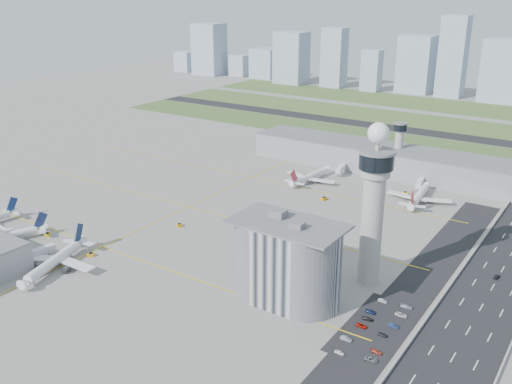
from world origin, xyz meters
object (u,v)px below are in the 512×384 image
Objects in this scene: tug_0 at (42,228)px; car_lot_4 at (371,312)px; car_lot_6 at (371,359)px; admin_building at (287,262)px; car_lot_1 at (346,339)px; car_lot_7 at (377,352)px; car_lot_11 at (407,307)px; jet_bridge_far_1 at (421,182)px; car_hw_1 at (497,277)px; car_lot_2 at (361,326)px; jet_bridge_far_0 at (344,167)px; car_lot_5 at (383,301)px; airplane_near_b at (1,232)px; airplane_far_a at (311,172)px; secondary_tower at (399,143)px; tug_3 at (179,225)px; airplane_far_b at (420,191)px; control_tower at (374,198)px; car_lot_10 at (401,315)px; tug_2 at (91,254)px; tug_4 at (324,198)px; car_lot_3 at (368,319)px; car_lot_8 at (383,335)px; car_lot_9 at (393,326)px; jet_bridge_near_2 at (24,260)px; tug_5 at (405,193)px; airplane_near_c at (53,256)px; car_lot_0 at (339,352)px; tug_1 at (48,234)px.

tug_0 is 0.94× the size of car_lot_4.
admin_building is at bearing 58.81° from car_lot_6.
car_lot_7 is at bearing -97.91° from car_lot_1.
admin_building reaches higher than car_lot_11.
jet_bridge_far_1 is 112.39m from car_hw_1.
car_lot_11 is at bearing -19.03° from car_lot_2.
jet_bridge_far_0 is 158.95m from car_lot_5.
car_lot_11 is at bearing -20.51° from car_lot_1.
car_lot_7 is (174.90, 17.20, -5.04)m from airplane_near_b.
airplane_far_a is at bearing 26.93° from car_lot_6.
jet_bridge_far_0 is at bearing -147.26° from secondary_tower.
airplane_far_b is at bearing -3.60° from tug_3.
control_tower is 14.33× the size of car_lot_10.
tug_2 is 1.01× the size of tug_3.
tug_4 reaches higher than car_lot_4.
car_lot_11 is at bearing -40.47° from car_lot_4.
car_lot_11 reaches higher than car_hw_1.
car_lot_3 is 1.04× the size of car_lot_4.
secondary_tower is 9.57× the size of car_lot_8.
tug_0 reaches higher than car_lot_11.
airplane_near_b is at bearing -114.23° from tug_0.
airplane_near_b is 163.48m from tug_4.
tug_2 is 131.74m from car_lot_9.
tug_5 is (102.33, 173.96, -1.95)m from jet_bridge_near_2.
admin_building is 91.90m from tug_2.
tug_3 is 113.48m from car_lot_3.
car_lot_1 is 1.03× the size of car_hw_1.
airplane_far_a reaches higher than car_lot_9.
car_lot_10 is (173.68, 42.48, -4.97)m from airplane_near_b.
airplane_near_c is at bearing 97.04° from car_lot_1.
airplane_near_c reaches higher than car_lot_1.
car_lot_0 is at bearing 128.34° from car_lot_7.
car_lot_10 is (9.97, 24.30, -0.03)m from car_lot_1.
tug_3 is 83.57m from tug_4.
tug_5 is at bearing 14.36° from car_lot_0.
car_hw_1 is at bearing -18.84° from car_lot_8.
admin_building is at bearing 109.42° from car_lot_11.
jet_bridge_far_1 is 4.59× the size of tug_1.
car_lot_7 is at bearing -36.27° from tug_4.
tug_2 is 122.55m from car_lot_3.
car_lot_1 is at bearing -21.92° from admin_building.
jet_bridge_far_0 is (-49.99, 154.00, -12.45)m from admin_building.
car_lot_11 is at bearing 23.67° from jet_bridge_far_0.
airplane_near_c reaches higher than airplane_far_a.
tug_4 is 0.85× the size of car_lot_4.
car_lot_3 is (53.76, -169.01, -18.22)m from secondary_tower.
car_lot_2 is 16.80m from car_lot_10.
airplane_near_c is 13.05× the size of car_lot_0.
airplane_far_b is at bearing -55.91° from secondary_tower.
jet_bridge_far_1 is 3.66× the size of car_lot_7.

